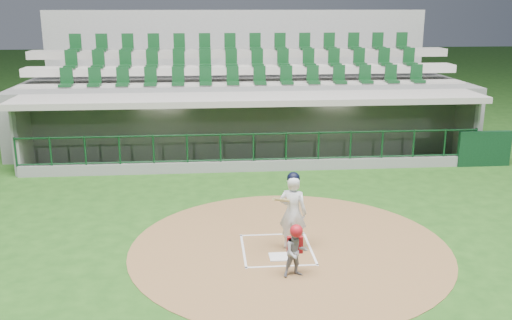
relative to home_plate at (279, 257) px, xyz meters
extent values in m
plane|color=#1C4413|center=(0.00, 0.70, -0.02)|extent=(120.00, 120.00, 0.00)
cylinder|color=brown|center=(0.30, 0.50, -0.02)|extent=(7.20, 7.20, 0.01)
cube|color=silver|center=(0.00, 0.00, 0.00)|extent=(0.43, 0.43, 0.02)
cube|color=silver|center=(-0.75, 0.40, 0.00)|extent=(0.05, 1.80, 0.01)
cube|color=white|center=(0.75, 0.40, 0.00)|extent=(0.05, 1.80, 0.01)
cube|color=white|center=(0.00, 1.25, 0.00)|extent=(1.55, 0.05, 0.01)
cube|color=white|center=(0.00, -0.45, 0.00)|extent=(1.55, 0.05, 0.01)
cube|color=gray|center=(0.00, 8.20, -0.57)|extent=(15.00, 3.00, 0.10)
cube|color=gray|center=(0.00, 9.80, 0.83)|extent=(15.00, 0.20, 2.70)
cube|color=#9F988D|center=(0.00, 9.68, 1.08)|extent=(13.50, 0.04, 0.90)
cube|color=gray|center=(-7.50, 8.20, 0.83)|extent=(0.20, 3.00, 2.70)
cube|color=slate|center=(7.50, 8.20, 0.83)|extent=(0.20, 3.00, 2.70)
cube|color=gray|center=(0.00, 7.95, 2.28)|extent=(15.40, 3.50, 0.20)
cube|color=slate|center=(0.00, 6.65, 0.13)|extent=(15.00, 0.15, 0.40)
cube|color=black|center=(0.00, 6.65, 1.70)|extent=(15.00, 0.01, 0.95)
cube|color=brown|center=(0.00, 9.25, -0.30)|extent=(12.75, 0.40, 0.45)
cube|color=white|center=(-3.00, 8.20, 2.15)|extent=(1.30, 0.35, 0.04)
cube|color=white|center=(3.00, 8.20, 2.15)|extent=(1.30, 0.35, 0.04)
cube|color=black|center=(7.80, 6.60, 0.58)|extent=(1.80, 0.18, 1.20)
imported|color=#A01117|center=(-5.10, 8.92, 0.42)|extent=(1.39, 1.09, 1.89)
imported|color=#A51311|center=(-2.78, 9.19, 0.40)|extent=(1.15, 0.67, 1.84)
imported|color=#A81212|center=(0.69, 8.93, 0.30)|extent=(0.86, 0.62, 1.65)
imported|color=#B01318|center=(4.01, 8.90, 0.27)|extent=(1.54, 1.03, 1.59)
cube|color=slate|center=(0.00, 11.45, 1.13)|extent=(17.00, 6.50, 2.50)
cube|color=gray|center=(0.00, 9.95, 2.28)|extent=(16.60, 0.95, 0.30)
cube|color=#B0A99F|center=(0.00, 10.90, 2.83)|extent=(16.60, 0.95, 0.30)
cube|color=gray|center=(0.00, 11.85, 3.38)|extent=(16.60, 0.95, 0.30)
cube|color=gray|center=(0.00, 14.80, 2.50)|extent=(17.00, 0.25, 5.05)
imported|color=white|center=(0.35, 0.44, 0.84)|extent=(0.73, 0.61, 1.71)
sphere|color=black|center=(0.35, 0.44, 1.64)|extent=(0.28, 0.28, 0.28)
cylinder|color=#AA904D|center=(0.10, 0.19, 1.23)|extent=(0.58, 0.79, 0.39)
imported|color=gray|center=(0.22, -0.89, 0.50)|extent=(0.56, 0.48, 1.02)
sphere|color=#AC121C|center=(0.22, -0.89, 0.96)|extent=(0.26, 0.26, 0.26)
cube|color=maroon|center=(0.22, -0.74, 0.60)|extent=(0.32, 0.10, 0.35)
camera|label=1|loc=(-1.50, -11.24, 5.28)|focal=40.00mm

